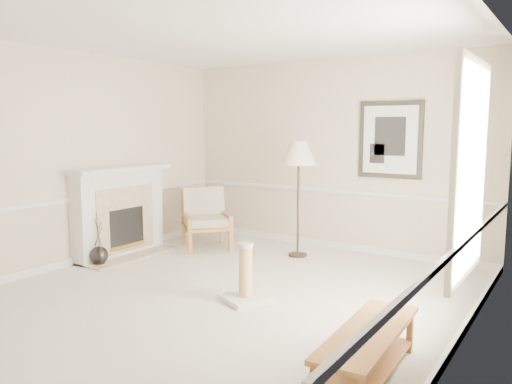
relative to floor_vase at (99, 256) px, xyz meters
The scene contains 8 objects.
ground 2.15m from the floor_vase, ahead, with size 5.50×5.50×0.00m, color silver.
room 2.87m from the floor_vase, ahead, with size 5.04×5.54×2.92m.
fireplace 0.78m from the floor_vase, 109.03° to the left, with size 0.64×1.64×1.31m.
floor_vase is the anchor object (origin of this frame).
armchair 1.77m from the floor_vase, 72.42° to the left, with size 1.03×1.02×0.94m.
floor_lamp 3.10m from the floor_vase, 44.20° to the left, with size 0.63×0.63×1.68m.
bench 4.30m from the floor_vase, 12.66° to the right, with size 0.47×1.38×0.39m.
scratching_post 2.47m from the floor_vase, ahead, with size 0.60×0.60×0.65m.
Camera 1 is at (3.30, -4.30, 1.88)m, focal length 35.00 mm.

